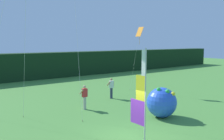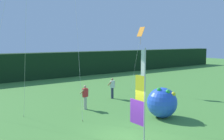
% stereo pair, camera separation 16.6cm
% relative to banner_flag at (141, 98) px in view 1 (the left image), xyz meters
% --- Properties ---
extents(ground_plane, '(120.00, 120.00, 0.00)m').
position_rel_banner_flag_xyz_m(ground_plane, '(-0.06, 0.43, -2.17)').
color(ground_plane, '#478438').
extents(distant_treeline, '(80.00, 2.40, 3.37)m').
position_rel_banner_flag_xyz_m(distant_treeline, '(-0.06, 23.27, -0.49)').
color(distant_treeline, black).
rests_on(distant_treeline, ground).
extents(banner_flag, '(0.06, 1.03, 4.53)m').
position_rel_banner_flag_xyz_m(banner_flag, '(0.00, 0.00, 0.00)').
color(banner_flag, '#B7B7BC').
rests_on(banner_flag, ground).
extents(person_near_banner, '(0.55, 0.48, 1.74)m').
position_rel_banner_flag_xyz_m(person_near_banner, '(4.56, 8.27, -1.24)').
color(person_near_banner, '#2D334C').
rests_on(person_near_banner, ground).
extents(person_mid_field, '(0.55, 0.48, 1.74)m').
position_rel_banner_flag_xyz_m(person_mid_field, '(0.93, 6.65, -1.24)').
color(person_mid_field, '#B7B2A3').
rests_on(person_mid_field, ground).
extents(inflatable_balloon, '(1.92, 1.92, 1.98)m').
position_rel_banner_flag_xyz_m(inflatable_balloon, '(3.84, 2.05, -1.20)').
color(inflatable_balloon, blue).
rests_on(inflatable_balloon, ground).
extents(kite_orange_diamond_0, '(0.47, 1.59, 6.18)m').
position_rel_banner_flag_xyz_m(kite_orange_diamond_0, '(8.37, 8.91, 3.35)').
color(kite_orange_diamond_0, brown).
rests_on(kite_orange_diamond_0, ground).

